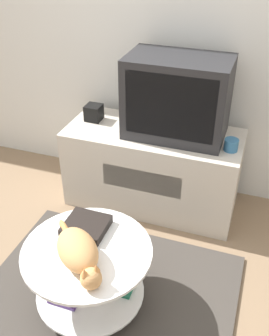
{
  "coord_description": "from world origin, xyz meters",
  "views": [
    {
      "loc": [
        0.64,
        -1.23,
        1.88
      ],
      "look_at": [
        0.02,
        0.53,
        0.65
      ],
      "focal_mm": 42.0,
      "sensor_mm": 36.0,
      "label": 1
    }
  ],
  "objects_px": {
    "tv": "(177,98)",
    "dvd_box": "(86,226)",
    "cat": "(79,252)",
    "speaker": "(94,113)"
  },
  "relations": [
    {
      "from": "tv",
      "to": "dvd_box",
      "type": "height_order",
      "value": "tv"
    },
    {
      "from": "tv",
      "to": "cat",
      "type": "height_order",
      "value": "tv"
    },
    {
      "from": "dvd_box",
      "to": "cat",
      "type": "relative_size",
      "value": 0.56
    },
    {
      "from": "tv",
      "to": "speaker",
      "type": "relative_size",
      "value": 5.82
    },
    {
      "from": "speaker",
      "to": "dvd_box",
      "type": "distance_m",
      "value": 1.01
    },
    {
      "from": "tv",
      "to": "cat",
      "type": "bearing_deg",
      "value": -99.01
    },
    {
      "from": "tv",
      "to": "cat",
      "type": "xyz_separation_m",
      "value": [
        -0.18,
        -1.14,
        -0.37
      ]
    },
    {
      "from": "tv",
      "to": "cat",
      "type": "relative_size",
      "value": 1.64
    },
    {
      "from": "tv",
      "to": "speaker",
      "type": "distance_m",
      "value": 0.65
    },
    {
      "from": "speaker",
      "to": "dvd_box",
      "type": "height_order",
      "value": "speaker"
    }
  ]
}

